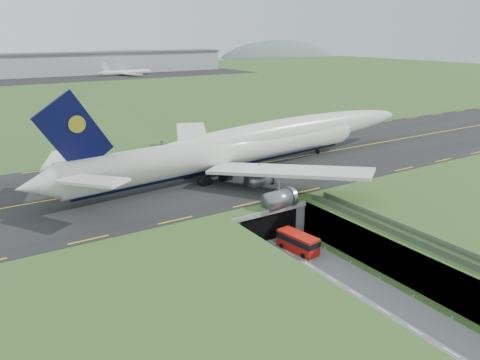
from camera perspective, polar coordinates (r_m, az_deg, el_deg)
ground at (r=78.11m, az=7.01°, el=-9.53°), size 900.00×900.00×0.00m
airfield_deck at (r=76.79m, az=7.10°, el=-7.53°), size 800.00×800.00×6.00m
trench_road at (r=73.15m, az=10.79°, el=-11.63°), size 12.00×75.00×0.20m
taxiway at (r=101.55m, az=-4.65°, el=0.74°), size 800.00×44.00×0.18m
tunnel_portal at (r=89.08m, az=0.31°, el=-3.52°), size 17.00×22.30×6.00m
guideway at (r=72.02m, az=23.96°, el=-8.76°), size 3.00×53.00×7.05m
jumbo_jet at (r=103.85m, az=1.61°, el=4.39°), size 101.36×63.69×21.17m
shuttle_tram at (r=79.85m, az=7.07°, el=-7.54°), size 3.84×7.88×3.09m
cargo_terminal at (r=356.15m, az=-25.67°, el=12.48°), size 320.00×67.00×15.60m
distant_hills at (r=497.02m, az=-19.95°, el=12.04°), size 700.00×91.00×60.00m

